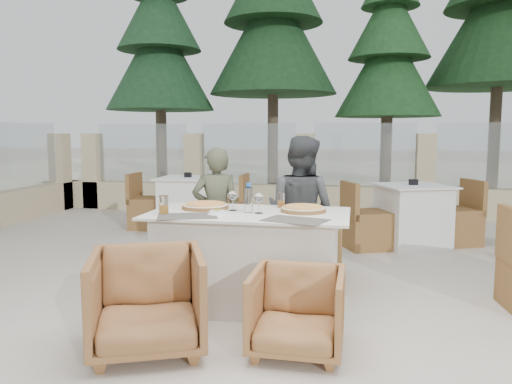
% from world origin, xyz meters
% --- Properties ---
extents(ground, '(80.00, 80.00, 0.00)m').
position_xyz_m(ground, '(0.00, 0.00, 0.00)').
color(ground, beige).
rests_on(ground, ground).
extents(sand_patch, '(30.00, 16.00, 0.01)m').
position_xyz_m(sand_patch, '(0.00, 14.00, 0.01)').
color(sand_patch, beige).
rests_on(sand_patch, ground).
extents(perimeter_wall_far, '(10.00, 0.34, 1.60)m').
position_xyz_m(perimeter_wall_far, '(0.00, 4.80, 0.80)').
color(perimeter_wall_far, beige).
rests_on(perimeter_wall_far, ground).
extents(pine_far_left, '(2.42, 2.42, 5.50)m').
position_xyz_m(pine_far_left, '(-3.50, 7.00, 2.75)').
color(pine_far_left, '#1C4123').
rests_on(pine_far_left, ground).
extents(pine_mid_left, '(2.86, 2.86, 6.50)m').
position_xyz_m(pine_mid_left, '(-1.00, 7.50, 3.25)').
color(pine_mid_left, '#1A3E1E').
rests_on(pine_mid_left, ground).
extents(pine_centre, '(2.20, 2.20, 5.00)m').
position_xyz_m(pine_centre, '(1.50, 7.20, 2.50)').
color(pine_centre, '#204B22').
rests_on(pine_centre, ground).
extents(pine_mid_right, '(2.99, 2.99, 6.80)m').
position_xyz_m(pine_mid_right, '(3.80, 7.80, 3.40)').
color(pine_mid_right, '#183B1A').
rests_on(pine_mid_right, ground).
extents(dining_table, '(1.60, 0.90, 0.77)m').
position_xyz_m(dining_table, '(0.02, 0.05, 0.39)').
color(dining_table, beige).
rests_on(dining_table, ground).
extents(placemat_near_left, '(0.52, 0.43, 0.00)m').
position_xyz_m(placemat_near_left, '(-0.41, -0.23, 0.77)').
color(placemat_near_left, '#514C45').
rests_on(placemat_near_left, dining_table).
extents(placemat_near_right, '(0.52, 0.42, 0.00)m').
position_xyz_m(placemat_near_right, '(0.43, -0.25, 0.77)').
color(placemat_near_right, '#504C44').
rests_on(placemat_near_right, dining_table).
extents(pizza_left, '(0.47, 0.47, 0.05)m').
position_xyz_m(pizza_left, '(-0.38, 0.17, 0.80)').
color(pizza_left, '#E7591F').
rests_on(pizza_left, dining_table).
extents(pizza_right, '(0.49, 0.49, 0.05)m').
position_xyz_m(pizza_right, '(0.44, 0.16, 0.79)').
color(pizza_right, orange).
rests_on(pizza_right, dining_table).
extents(water_bottle, '(0.09, 0.09, 0.24)m').
position_xyz_m(water_bottle, '(0.02, 0.05, 0.89)').
color(water_bottle, '#A0BFD2').
rests_on(water_bottle, dining_table).
extents(wine_glass_centre, '(0.08, 0.08, 0.18)m').
position_xyz_m(wine_glass_centre, '(-0.13, 0.11, 0.86)').
color(wine_glass_centre, white).
rests_on(wine_glass_centre, dining_table).
extents(wine_glass_near, '(0.08, 0.08, 0.18)m').
position_xyz_m(wine_glass_near, '(0.11, 0.01, 0.86)').
color(wine_glass_near, white).
rests_on(wine_glass_near, dining_table).
extents(beer_glass_left, '(0.09, 0.09, 0.15)m').
position_xyz_m(beer_glass_left, '(-0.62, -0.17, 0.84)').
color(beer_glass_left, orange).
rests_on(beer_glass_left, dining_table).
extents(beer_glass_right, '(0.07, 0.07, 0.13)m').
position_xyz_m(beer_glass_right, '(0.24, 0.34, 0.83)').
color(beer_glass_right, orange).
rests_on(beer_glass_right, dining_table).
extents(olive_dish, '(0.13, 0.13, 0.04)m').
position_xyz_m(olive_dish, '(-0.20, -0.11, 0.79)').
color(olive_dish, white).
rests_on(olive_dish, dining_table).
extents(armchair_far_left, '(0.59, 0.60, 0.54)m').
position_xyz_m(armchair_far_left, '(-0.33, 0.84, 0.27)').
color(armchair_far_left, brown).
rests_on(armchair_far_left, ground).
extents(armchair_far_right, '(0.60, 0.62, 0.56)m').
position_xyz_m(armchair_far_right, '(0.45, 0.87, 0.28)').
color(armchair_far_right, olive).
rests_on(armchair_far_right, ground).
extents(armchair_near_left, '(0.93, 0.94, 0.66)m').
position_xyz_m(armchair_near_left, '(-0.45, -0.92, 0.33)').
color(armchair_near_left, brown).
rests_on(armchair_near_left, ground).
extents(armchair_near_right, '(0.59, 0.60, 0.54)m').
position_xyz_m(armchair_near_right, '(0.50, -0.76, 0.27)').
color(armchair_near_right, '#9A6538').
rests_on(armchair_near_right, ground).
extents(diner_left, '(0.53, 0.42, 1.27)m').
position_xyz_m(diner_left, '(-0.45, 0.74, 0.64)').
color(diner_left, '#4B4E39').
rests_on(diner_left, ground).
extents(diner_right, '(0.81, 0.73, 1.38)m').
position_xyz_m(diner_right, '(0.37, 0.64, 0.69)').
color(diner_right, '#3B3E41').
rests_on(diner_right, ground).
extents(bg_table_a, '(1.66, 0.87, 0.77)m').
position_xyz_m(bg_table_a, '(-1.52, 3.03, 0.39)').
color(bg_table_a, white).
rests_on(bg_table_a, ground).
extents(bg_table_b, '(1.83, 1.38, 0.77)m').
position_xyz_m(bg_table_b, '(1.56, 2.54, 0.39)').
color(bg_table_b, white).
rests_on(bg_table_b, ground).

